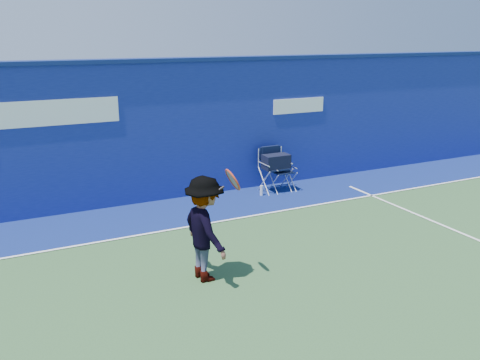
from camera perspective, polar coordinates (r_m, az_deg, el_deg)
name	(u,v)px	position (r m, az deg, el deg)	size (l,w,h in m)	color
ground	(267,305)	(7.17, 3.01, -13.84)	(80.00, 80.00, 0.00)	#30552D
stadium_wall	(152,131)	(11.23, -9.84, 5.50)	(24.00, 0.50, 3.08)	navy
out_of_bounds_strip	(171,213)	(10.61, -7.74, -3.70)	(24.00, 1.80, 0.01)	navy
court_lines	(247,285)	(7.63, 0.79, -11.75)	(24.00, 12.00, 0.01)	white
directors_chair_left	(275,173)	(11.90, 3.95, 0.80)	(0.61, 0.56, 1.03)	silver
directors_chair_right	(282,180)	(11.98, 4.77, 0.02)	(0.50, 0.45, 0.84)	silver
water_bottle	(261,191)	(11.62, 2.43, -1.20)	(0.07, 0.07, 0.24)	silver
tennis_player	(205,229)	(7.55, -3.94, -5.47)	(0.85, 1.09, 1.71)	#EA4738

